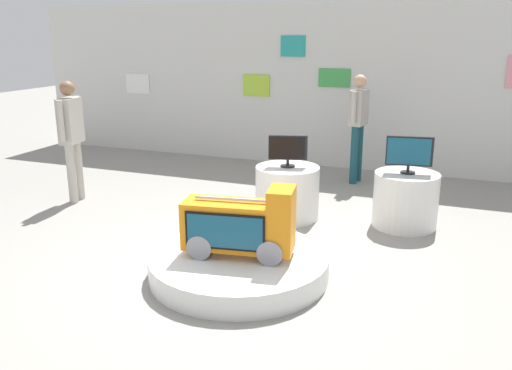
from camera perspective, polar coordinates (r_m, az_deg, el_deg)
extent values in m
plane|color=gray|center=(5.63, -4.26, -8.39)|extent=(30.00, 30.00, 0.00)
cube|color=silver|center=(9.50, 7.58, 10.31)|extent=(11.70, 0.10, 2.81)
cube|color=#9ECC33|center=(9.83, 0.03, 10.56)|extent=(0.51, 0.02, 0.39)
cube|color=white|center=(10.98, -12.48, 10.51)|extent=(0.52, 0.02, 0.38)
cube|color=green|center=(9.39, 8.34, 11.21)|extent=(0.55, 0.02, 0.31)
cube|color=teal|center=(9.56, 3.95, 14.53)|extent=(0.44, 0.02, 0.35)
cylinder|color=silver|center=(5.32, -1.83, -8.55)|extent=(1.76, 1.76, 0.23)
cylinder|color=gray|center=(5.31, -5.45, -5.89)|extent=(0.31, 0.46, 0.24)
cylinder|color=gray|center=(5.16, 1.85, -6.49)|extent=(0.31, 0.46, 0.24)
cube|color=orange|center=(5.16, -1.87, -4.32)|extent=(1.11, 0.54, 0.46)
cube|color=orange|center=(4.98, 2.74, -1.28)|extent=(0.29, 0.41, 0.16)
cube|color=black|center=(5.00, -3.36, -5.01)|extent=(0.76, 0.14, 0.35)
cube|color=navy|center=(5.00, -3.36, -5.01)|extent=(0.72, 0.14, 0.31)
cube|color=#B2B2B7|center=(5.07, -1.90, -1.54)|extent=(0.84, 0.17, 0.02)
cylinder|color=silver|center=(6.82, 15.63, -1.54)|extent=(0.78, 0.78, 0.68)
cylinder|color=black|center=(6.72, 15.85, 1.29)|extent=(0.18, 0.18, 0.02)
cylinder|color=black|center=(6.71, 15.88, 1.69)|extent=(0.04, 0.04, 0.08)
cube|color=black|center=(6.67, 16.02, 3.49)|extent=(0.55, 0.13, 0.36)
cube|color=navy|center=(6.64, 15.97, 3.45)|extent=(0.50, 0.10, 0.32)
cylinder|color=silver|center=(6.89, 3.35, -0.78)|extent=(0.82, 0.82, 0.68)
cylinder|color=black|center=(6.79, 3.39, 2.03)|extent=(0.19, 0.19, 0.02)
cylinder|color=black|center=(6.78, 3.40, 2.42)|extent=(0.04, 0.04, 0.07)
cube|color=black|center=(6.74, 3.43, 3.99)|extent=(0.48, 0.17, 0.31)
cube|color=black|center=(6.72, 3.32, 3.96)|extent=(0.44, 0.13, 0.28)
cylinder|color=#194751|center=(8.55, 10.41, 3.15)|extent=(0.12, 0.12, 0.92)
cylinder|color=#194751|center=(8.73, 10.87, 3.40)|extent=(0.12, 0.12, 0.92)
cube|color=#B2ADA3|center=(8.51, 10.90, 8.10)|extent=(0.26, 0.41, 0.55)
sphere|color=tan|center=(8.47, 11.04, 10.80)|extent=(0.20, 0.20, 0.20)
cylinder|color=#B2ADA3|center=(8.29, 10.34, 8.11)|extent=(0.08, 0.08, 0.49)
cylinder|color=#B2ADA3|center=(8.74, 11.45, 8.45)|extent=(0.08, 0.08, 0.49)
cylinder|color=#B2ADA3|center=(8.05, -18.37, 1.49)|extent=(0.12, 0.12, 0.84)
cylinder|color=#B2ADA3|center=(7.88, -19.05, 1.13)|extent=(0.12, 0.12, 0.84)
cube|color=#B2ADA3|center=(7.82, -19.18, 6.48)|extent=(0.27, 0.41, 0.62)
sphere|color=#8C6647|center=(7.77, -19.48, 9.68)|extent=(0.20, 0.20, 0.20)
cylinder|color=#B2ADA3|center=(8.03, -18.38, 7.00)|extent=(0.08, 0.08, 0.56)
cylinder|color=#B2ADA3|center=(7.61, -20.06, 6.39)|extent=(0.08, 0.08, 0.56)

